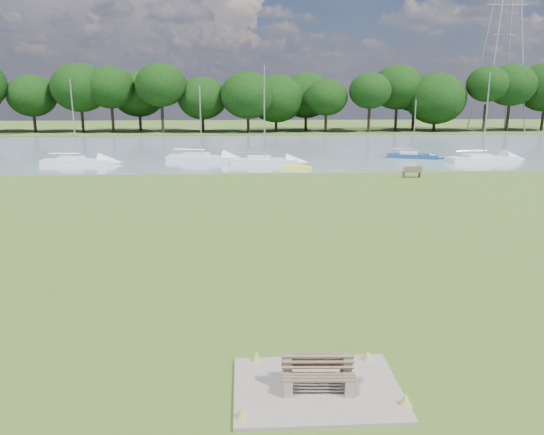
{
  "coord_description": "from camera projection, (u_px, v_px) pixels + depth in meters",
  "views": [
    {
      "loc": [
        -1.83,
        -25.96,
        7.43
      ],
      "look_at": [
        -0.46,
        -2.0,
        1.63
      ],
      "focal_mm": 35.0,
      "sensor_mm": 36.0,
      "label": 1
    }
  ],
  "objects": [
    {
      "name": "concrete_pad",
      "position": [
        317.0,
        388.0,
        13.44
      ],
      "size": [
        4.2,
        3.2,
        0.1
      ],
      "primitive_type": "cube",
      "color": "gray",
      "rests_on": "ground"
    },
    {
      "name": "bench_pair",
      "position": [
        317.0,
        373.0,
        13.34
      ],
      "size": [
        1.85,
        1.15,
        0.97
      ],
      "rotation": [
        0.0,
        0.0,
        -0.05
      ],
      "color": "gray",
      "rests_on": "concrete_pad"
    },
    {
      "name": "riverbank_bench",
      "position": [
        412.0,
        172.0,
        45.96
      ],
      "size": [
        1.63,
        0.51,
        1.0
      ],
      "rotation": [
        0.0,
        0.0,
        0.01
      ],
      "color": "brown",
      "rests_on": "ground"
    },
    {
      "name": "kayak",
      "position": [
        297.0,
        168.0,
        50.48
      ],
      "size": [
        2.93,
        1.31,
        0.28
      ],
      "primitive_type": "cube",
      "rotation": [
        0.0,
        0.0,
        -0.24
      ],
      "color": "#FFFB1B",
      "rests_on": "river"
    },
    {
      "name": "far_bank",
      "position": [
        251.0,
        132.0,
        96.92
      ],
      "size": [
        220.0,
        20.0,
        0.4
      ],
      "primitive_type": "cube",
      "color": "#4C6626",
      "rests_on": "ground"
    },
    {
      "name": "sailboat_4",
      "position": [
        264.0,
        159.0,
        54.05
      ],
      "size": [
        6.85,
        2.41,
        9.72
      ],
      "rotation": [
        0.0,
        0.0,
        -0.08
      ],
      "color": "silver",
      "rests_on": "river"
    },
    {
      "name": "sailboat_0",
      "position": [
        412.0,
        154.0,
        58.7
      ],
      "size": [
        5.62,
        3.26,
        6.35
      ],
      "rotation": [
        0.0,
        0.0,
        -0.34
      ],
      "color": "navy",
      "rests_on": "river"
    },
    {
      "name": "river",
      "position": [
        256.0,
        149.0,
        67.8
      ],
      "size": [
        220.0,
        40.0,
        0.1
      ],
      "primitive_type": "cube",
      "color": "gray",
      "rests_on": "ground"
    },
    {
      "name": "tree_line",
      "position": [
        225.0,
        91.0,
        91.1
      ],
      "size": [
        132.92,
        10.03,
        12.14
      ],
      "color": "black",
      "rests_on": "far_bank"
    },
    {
      "name": "pylon",
      "position": [
        507.0,
        4.0,
        92.31
      ],
      "size": [
        7.3,
        5.12,
        35.49
      ],
      "color": "#929599",
      "rests_on": "far_bank"
    },
    {
      "name": "sailboat_3",
      "position": [
        76.0,
        160.0,
        54.05
      ],
      "size": [
        7.0,
        2.2,
        8.43
      ],
      "rotation": [
        0.0,
        0.0,
        -0.04
      ],
      "color": "silver",
      "rests_on": "river"
    },
    {
      "name": "ground",
      "position": [
        279.0,
        239.0,
        27.04
      ],
      "size": [
        220.0,
        220.0,
        0.0
      ],
      "primitive_type": "plane",
      "color": "#556328"
    },
    {
      "name": "sailboat_5",
      "position": [
        201.0,
        156.0,
        56.43
      ],
      "size": [
        7.69,
        3.71,
        7.81
      ],
      "rotation": [
        0.0,
        0.0,
        -0.23
      ],
      "color": "silver",
      "rests_on": "river"
    },
    {
      "name": "sailboat_1",
      "position": [
        482.0,
        157.0,
        55.67
      ],
      "size": [
        7.84,
        3.2,
        9.06
      ],
      "rotation": [
        0.0,
        0.0,
        0.14
      ],
      "color": "silver",
      "rests_on": "river"
    }
  ]
}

